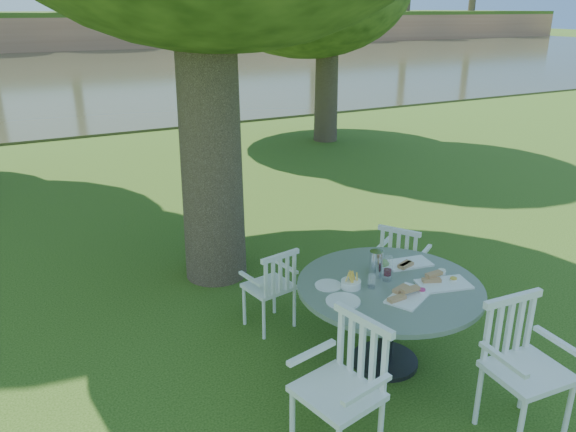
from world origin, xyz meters
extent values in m
plane|color=#1F3E0D|center=(0.00, 0.00, 0.00)|extent=(140.00, 140.00, 0.00)
cylinder|color=black|center=(0.13, -1.33, 0.02)|extent=(0.56, 0.56, 0.04)
cylinder|color=black|center=(0.13, -1.33, 0.37)|extent=(0.12, 0.12, 0.67)
cylinder|color=slate|center=(0.13, -1.33, 0.73)|extent=(1.50, 1.50, 0.04)
cylinder|color=white|center=(1.19, -0.57, 0.21)|extent=(0.03, 0.03, 0.42)
cylinder|color=white|center=(0.99, -0.26, 0.21)|extent=(0.03, 0.03, 0.42)
cylinder|color=white|center=(0.90, -0.75, 0.21)|extent=(0.03, 0.03, 0.42)
cylinder|color=white|center=(0.71, -0.44, 0.21)|extent=(0.03, 0.03, 0.42)
cube|color=white|center=(0.95, -0.50, 0.44)|extent=(0.56, 0.57, 0.04)
cube|color=white|center=(0.79, -0.60, 0.63)|extent=(0.26, 0.38, 0.43)
cylinder|color=white|center=(-0.34, -0.15, 0.20)|extent=(0.03, 0.03, 0.40)
cylinder|color=white|center=(-0.68, -0.21, 0.20)|extent=(0.03, 0.03, 0.40)
cylinder|color=white|center=(-0.28, -0.46, 0.20)|extent=(0.03, 0.03, 0.40)
cylinder|color=white|center=(-0.63, -0.52, 0.20)|extent=(0.03, 0.03, 0.40)
cube|color=white|center=(-0.48, -0.34, 0.41)|extent=(0.46, 0.44, 0.04)
cube|color=white|center=(-0.45, -0.51, 0.60)|extent=(0.40, 0.11, 0.41)
cylinder|color=white|center=(-1.05, -1.86, 0.24)|extent=(0.04, 0.04, 0.49)
cylinder|color=white|center=(-0.66, -1.78, 0.24)|extent=(0.04, 0.04, 0.49)
cylinder|color=white|center=(-0.57, -2.20, 0.24)|extent=(0.04, 0.04, 0.49)
cube|color=white|center=(-0.81, -2.03, 0.51)|extent=(0.55, 0.58, 0.04)
cube|color=white|center=(-0.60, -1.99, 0.74)|extent=(0.15, 0.50, 0.50)
cylinder|color=white|center=(0.23, -2.63, 0.24)|extent=(0.04, 0.04, 0.49)
cylinder|color=white|center=(0.67, -2.66, 0.24)|extent=(0.04, 0.04, 0.49)
cylinder|color=white|center=(0.26, -2.24, 0.24)|extent=(0.04, 0.04, 0.49)
cylinder|color=white|center=(0.69, -2.27, 0.24)|extent=(0.04, 0.04, 0.49)
cube|color=white|center=(0.46, -2.45, 0.51)|extent=(0.53, 0.49, 0.04)
cube|color=white|center=(0.48, -2.23, 0.74)|extent=(0.50, 0.08, 0.50)
cube|color=white|center=(0.12, -1.58, 0.75)|extent=(0.46, 0.39, 0.01)
cube|color=white|center=(0.50, -1.55, 0.76)|extent=(0.46, 0.34, 0.02)
cube|color=white|center=(0.50, -1.10, 0.76)|extent=(0.42, 0.28, 0.02)
cylinder|color=white|center=(-0.37, -1.40, 0.75)|extent=(0.27, 0.27, 0.01)
cylinder|color=white|center=(-0.33, -1.13, 0.75)|extent=(0.22, 0.22, 0.01)
cylinder|color=white|center=(-0.19, -1.23, 0.78)|extent=(0.16, 0.16, 0.06)
cylinder|color=white|center=(0.21, -1.08, 0.78)|extent=(0.18, 0.18, 0.06)
cylinder|color=silver|center=(0.11, -1.16, 0.86)|extent=(0.11, 0.11, 0.23)
cylinder|color=white|center=(0.15, -1.27, 0.85)|extent=(0.08, 0.08, 0.21)
cylinder|color=white|center=(-0.03, -1.30, 0.80)|extent=(0.06, 0.06, 0.10)
cylinder|color=white|center=(-0.04, -1.32, 0.80)|extent=(0.06, 0.06, 0.10)
cylinder|color=white|center=(0.25, -1.57, 0.76)|extent=(0.06, 0.06, 0.03)
cylinder|color=white|center=(0.61, -1.54, 0.76)|extent=(0.06, 0.06, 0.03)
cylinder|color=white|center=(0.62, -1.39, 0.76)|extent=(0.07, 0.07, 0.03)
cylinder|color=white|center=(-0.43, -1.57, 0.76)|extent=(0.06, 0.06, 0.03)
cube|color=#32341E|center=(0.00, 23.00, 0.00)|extent=(100.00, 28.00, 0.12)
cube|color=#9F664A|center=(0.00, 38.50, 1.10)|extent=(100.00, 3.00, 2.20)
cube|color=#1F3E0D|center=(0.00, 46.00, 2.35)|extent=(100.00, 18.00, 0.30)
camera|label=1|loc=(-2.48, -4.54, 2.84)|focal=35.00mm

